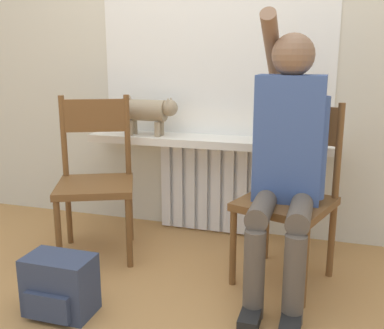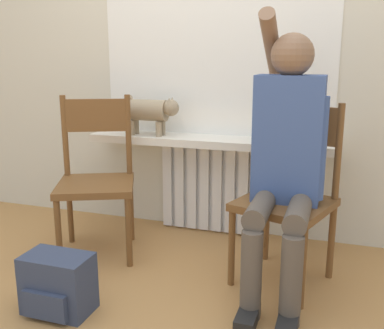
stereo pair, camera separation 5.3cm
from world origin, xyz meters
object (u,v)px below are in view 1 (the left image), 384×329
object	(u,v)px
chair_left	(95,176)
person	(287,151)
cat	(149,111)
chair_right	(289,193)
backpack	(60,286)

from	to	relation	value
chair_left	person	xyz separation A→B (m)	(1.14, -0.10, 0.25)
chair_left	cat	xyz separation A→B (m)	(0.18, 0.42, 0.36)
chair_right	cat	size ratio (longest dim) A/B	1.87
person	backpack	bearing A→B (deg)	-148.98
cat	backpack	xyz separation A→B (m)	(-0.01, -1.10, -0.70)
chair_left	cat	distance (m)	0.58
chair_right	cat	distance (m)	1.11
backpack	chair_left	bearing A→B (deg)	104.09
chair_right	backpack	distance (m)	1.25
chair_right	person	xyz separation A→B (m)	(-0.01, -0.10, 0.25)
chair_left	person	distance (m)	1.17
cat	person	bearing A→B (deg)	-28.39
chair_right	backpack	size ratio (longest dim) A/B	3.01
chair_left	chair_right	distance (m)	1.15
chair_left	person	world-z (taller)	person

